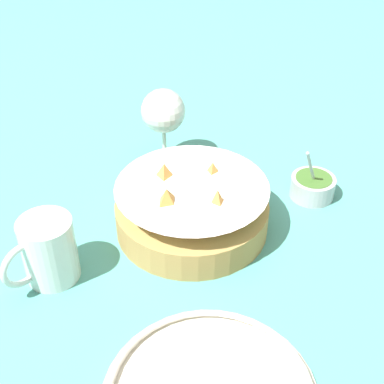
{
  "coord_description": "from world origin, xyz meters",
  "views": [
    {
      "loc": [
        0.5,
        0.4,
        0.53
      ],
      "look_at": [
        0.04,
        0.0,
        0.07
      ],
      "focal_mm": 50.0,
      "sensor_mm": 36.0,
      "label": 1
    }
  ],
  "objects_px": {
    "beer_mug": "(48,252)",
    "sauce_cup": "(313,186)",
    "wine_glass": "(163,114)",
    "food_basket": "(191,208)"
  },
  "relations": [
    {
      "from": "food_basket",
      "to": "beer_mug",
      "type": "xyz_separation_m",
      "value": [
        0.2,
        -0.08,
        0.01
      ]
    },
    {
      "from": "wine_glass",
      "to": "beer_mug",
      "type": "bearing_deg",
      "value": 14.36
    },
    {
      "from": "sauce_cup",
      "to": "wine_glass",
      "type": "xyz_separation_m",
      "value": [
        0.08,
        -0.25,
        0.08
      ]
    },
    {
      "from": "food_basket",
      "to": "beer_mug",
      "type": "distance_m",
      "value": 0.21
    },
    {
      "from": "beer_mug",
      "to": "sauce_cup",
      "type": "bearing_deg",
      "value": 156.01
    },
    {
      "from": "food_basket",
      "to": "beer_mug",
      "type": "bearing_deg",
      "value": -20.87
    },
    {
      "from": "sauce_cup",
      "to": "beer_mug",
      "type": "xyz_separation_m",
      "value": [
        0.39,
        -0.17,
        0.02
      ]
    },
    {
      "from": "sauce_cup",
      "to": "beer_mug",
      "type": "bearing_deg",
      "value": -23.99
    },
    {
      "from": "wine_glass",
      "to": "beer_mug",
      "type": "relative_size",
      "value": 1.27
    },
    {
      "from": "sauce_cup",
      "to": "wine_glass",
      "type": "height_order",
      "value": "wine_glass"
    }
  ]
}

